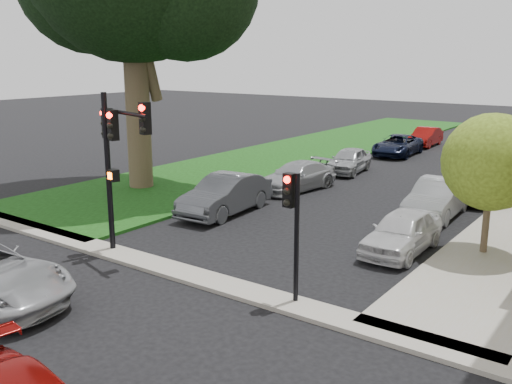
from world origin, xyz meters
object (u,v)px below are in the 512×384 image
Objects in this scene: car_parked_1 at (438,198)px; car_parked_5 at (225,195)px; car_parked_6 at (297,176)px; car_parked_8 at (398,145)px; small_tree_a at (492,162)px; car_parked_7 at (349,160)px; traffic_signal_main at (116,145)px; car_parked_3 at (510,162)px; traffic_signal_secondary at (293,214)px; car_parked_2 at (478,181)px; car_parked_0 at (402,232)px; car_parked_9 at (426,137)px.

car_parked_5 is at bearing -149.61° from car_parked_1.
car_parked_1 is 1.00× the size of car_parked_6.
car_parked_5 is 17.51m from car_parked_8.
small_tree_a is 1.14× the size of car_parked_7.
traffic_signal_main reaches higher than car_parked_6.
traffic_signal_main reaches higher than car_parked_7.
small_tree_a is 1.14× the size of car_parked_3.
car_parked_1 is 7.06m from car_parked_6.
car_parked_3 is (0.62, 21.18, -1.74)m from traffic_signal_secondary.
traffic_signal_secondary is 14.77m from car_parked_2.
car_parked_8 is at bearing 82.35° from car_parked_7.
car_parked_3 is 0.87× the size of car_parked_6.
car_parked_0 is 0.89× the size of car_parked_6.
car_parked_9 is at bearing 85.38° from car_parked_8.
car_parked_8 is at bearing 85.03° from car_parked_5.
car_parked_9 is at bearing 81.93° from car_parked_7.
car_parked_7 reaches higher than car_parked_6.
small_tree_a is at bearing 28.87° from car_parked_0.
car_parked_3 is (-0.07, 6.52, -0.06)m from car_parked_2.
car_parked_2 is at bearing 82.14° from car_parked_1.
small_tree_a is 19.33m from car_parked_8.
car_parked_3 is (-0.15, 15.67, -0.01)m from car_parked_0.
traffic_signal_secondary is at bearing -84.74° from car_parked_3.
car_parked_1 is (-0.48, 4.91, 0.06)m from car_parked_0.
small_tree_a is 0.86× the size of car_parked_2.
car_parked_1 is 8.51m from car_parked_5.
car_parked_8 is at bearing 120.36° from small_tree_a.
car_parked_3 is at bearing 59.72° from car_parked_5.
car_parked_1 is 0.96× the size of car_parked_8.
car_parked_6 is (-0.18, 11.06, -2.91)m from traffic_signal_main.
car_parked_6 is 1.14× the size of car_parked_9.
car_parked_6 is 12.23m from car_parked_8.
car_parked_3 is at bearing 71.24° from traffic_signal_main.
traffic_signal_secondary is 29.09m from car_parked_9.
traffic_signal_main is 0.97× the size of car_parked_2.
car_parked_9 is at bearing 90.04° from traffic_signal_main.
car_parked_9 is (0.16, 17.18, -0.00)m from car_parked_6.
car_parked_8 is 4.95m from car_parked_9.
car_parked_5 is at bearing -93.05° from car_parked_9.
traffic_signal_secondary reaches higher than car_parked_9.
car_parked_7 is (0.23, 10.57, -0.10)m from car_parked_5.
car_parked_2 is 1.16× the size of car_parked_6.
traffic_signal_main is 1.29× the size of car_parked_9.
car_parked_5 is at bearing -141.77° from car_parked_2.
car_parked_3 is at bearing 62.27° from car_parked_6.
car_parked_0 is at bearing -71.06° from car_parked_8.
car_parked_8 is (-6.66, 23.33, -1.76)m from traffic_signal_secondary.
traffic_signal_secondary is 13.11m from car_parked_6.
car_parked_6 reaches higher than car_parked_9.
car_parked_2 is (0.41, 4.24, -0.01)m from car_parked_1.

